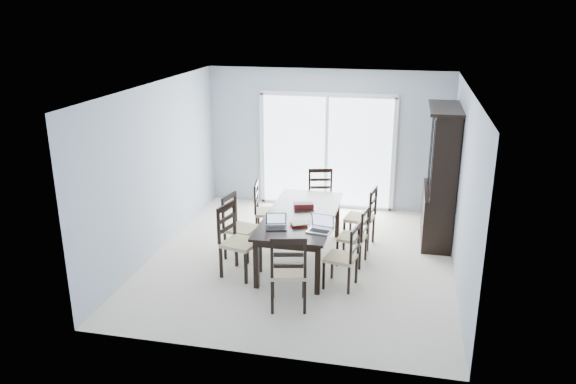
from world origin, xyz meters
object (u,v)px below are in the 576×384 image
(laptop_silver, at_px, (320,228))
(hot_tub, at_px, (289,164))
(dining_table, at_px, (301,218))
(chair_right_near, at_px, (347,250))
(china_hutch, at_px, (441,177))
(game_box, at_px, (304,205))
(chair_left_far, at_px, (263,204))
(chair_left_near, at_px, (234,232))
(chair_end_far, at_px, (321,191))
(laptop_dark, at_px, (276,225))
(cell_phone, at_px, (291,239))
(chair_end_near, at_px, (288,265))
(chair_right_far, at_px, (366,211))
(chair_left_mid, at_px, (236,219))
(chair_right_mid, at_px, (358,230))

(laptop_silver, height_order, hot_tub, hot_tub)
(dining_table, distance_m, chair_right_near, 1.07)
(china_hutch, relative_size, game_box, 7.43)
(china_hutch, bearing_deg, chair_left_far, -169.33)
(chair_left_near, xyz_separation_m, hot_tub, (-0.11, 4.20, -0.14))
(chair_left_far, bearing_deg, chair_end_far, 125.39)
(laptop_dark, distance_m, game_box, 0.93)
(chair_right_near, relative_size, cell_phone, 10.05)
(dining_table, height_order, chair_left_far, chair_left_far)
(chair_left_near, xyz_separation_m, chair_end_near, (0.97, -0.84, -0.01))
(dining_table, bearing_deg, laptop_silver, -59.40)
(china_hutch, bearing_deg, game_box, -153.92)
(chair_right_far, height_order, laptop_silver, chair_right_far)
(game_box, bearing_deg, hot_tub, 105.96)
(chair_end_near, bearing_deg, laptop_dark, 100.13)
(chair_right_far, bearing_deg, chair_left_far, 99.21)
(chair_end_far, bearing_deg, chair_left_mid, 42.52)
(cell_phone, bearing_deg, chair_left_near, 152.79)
(chair_right_mid, distance_m, hot_tub, 3.95)
(chair_left_mid, bearing_deg, laptop_dark, 63.47)
(chair_left_far, xyz_separation_m, laptop_silver, (1.16, -1.37, 0.22))
(chair_right_near, relative_size, chair_right_far, 0.92)
(chair_end_far, xyz_separation_m, cell_phone, (0.01, -2.54, 0.16))
(china_hutch, bearing_deg, dining_table, -148.29)
(chair_right_mid, height_order, laptop_dark, chair_right_mid)
(dining_table, bearing_deg, chair_right_far, 39.33)
(dining_table, distance_m, chair_left_mid, 1.00)
(chair_left_mid, distance_m, game_box, 1.05)
(chair_end_near, relative_size, laptop_silver, 3.32)
(chair_right_mid, distance_m, chair_end_far, 1.71)
(laptop_dark, height_order, hot_tub, hot_tub)
(dining_table, height_order, laptop_silver, laptop_silver)
(china_hutch, bearing_deg, chair_left_near, -146.49)
(hot_tub, bearing_deg, china_hutch, -37.70)
(chair_end_far, bearing_deg, chair_right_near, 93.25)
(chair_left_near, relative_size, chair_end_far, 1.06)
(chair_end_near, xyz_separation_m, hot_tub, (-1.08, 5.03, -0.14))
(chair_left_far, relative_size, chair_end_far, 0.98)
(chair_right_far, bearing_deg, chair_right_mid, -175.46)
(chair_right_mid, xyz_separation_m, laptop_dark, (-1.07, -0.70, 0.26))
(chair_right_mid, distance_m, game_box, 0.92)
(china_hutch, height_order, laptop_dark, china_hutch)
(chair_left_near, distance_m, chair_end_far, 2.37)
(chair_left_mid, height_order, chair_right_near, chair_left_mid)
(chair_end_near, distance_m, laptop_dark, 0.91)
(dining_table, relative_size, chair_end_far, 1.95)
(chair_right_mid, distance_m, chair_end_near, 1.68)
(chair_left_mid, bearing_deg, chair_left_near, 26.14)
(chair_left_near, height_order, game_box, chair_left_near)
(cell_phone, bearing_deg, chair_right_near, 13.08)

